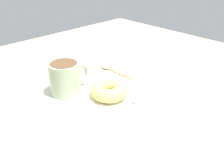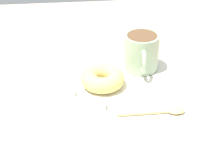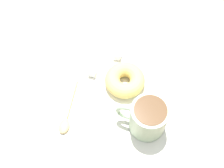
{
  "view_description": "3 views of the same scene",
  "coord_description": "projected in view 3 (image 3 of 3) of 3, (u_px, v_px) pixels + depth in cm",
  "views": [
    {
      "loc": [
        44.79,
        41.37,
        34.43
      ],
      "look_at": [
        2.92,
        -1.78,
        2.3
      ],
      "focal_mm": 40.0,
      "sensor_mm": 36.0,
      "label": 1
    },
    {
      "loc": [
        -64.54,
        5.45,
        45.84
      ],
      "look_at": [
        2.92,
        -1.78,
        2.3
      ],
      "focal_mm": 60.0,
      "sensor_mm": 36.0,
      "label": 2
    },
    {
      "loc": [
        9.84,
        -36.96,
        67.65
      ],
      "look_at": [
        2.92,
        -1.78,
        2.3
      ],
      "focal_mm": 50.0,
      "sensor_mm": 36.0,
      "label": 3
    }
  ],
  "objects": [
    {
      "name": "ground_plane",
      "position": [
        102.0,
        82.0,
        0.79
      ],
      "size": [
        120.0,
        120.0,
        2.0
      ],
      "primitive_type": "cube",
      "color": "tan"
    },
    {
      "name": "napkin",
      "position": [
        112.0,
        88.0,
        0.76
      ],
      "size": [
        31.43,
        31.43,
        0.3
      ],
      "primitive_type": "cube",
      "rotation": [
        0.0,
        0.0,
        -0.03
      ],
      "color": "white",
      "rests_on": "ground_plane"
    },
    {
      "name": "coffee_cup",
      "position": [
        148.0,
        118.0,
        0.68
      ],
      "size": [
        11.54,
        8.21,
        8.64
      ],
      "color": "#9EB793",
      "rests_on": "napkin"
    },
    {
      "name": "donut",
      "position": [
        125.0,
        80.0,
        0.75
      ],
      "size": [
        9.74,
        9.74,
        3.63
      ],
      "primitive_type": "torus",
      "color": "#E5C66B",
      "rests_on": "napkin"
    },
    {
      "name": "spoon",
      "position": [
        66.0,
        118.0,
        0.72
      ],
      "size": [
        2.42,
        13.86,
        0.9
      ],
      "color": "#D8B772",
      "rests_on": "napkin"
    },
    {
      "name": "sugar_cube",
      "position": [
        92.0,
        72.0,
        0.77
      ],
      "size": [
        1.86,
        1.86,
        1.86
      ],
      "primitive_type": "cube",
      "color": "white",
      "rests_on": "napkin"
    },
    {
      "name": "sugar_cube_extra",
      "position": [
        118.0,
        55.0,
        0.8
      ],
      "size": [
        1.94,
        1.94,
        1.94
      ],
      "primitive_type": "cube",
      "color": "white",
      "rests_on": "napkin"
    }
  ]
}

